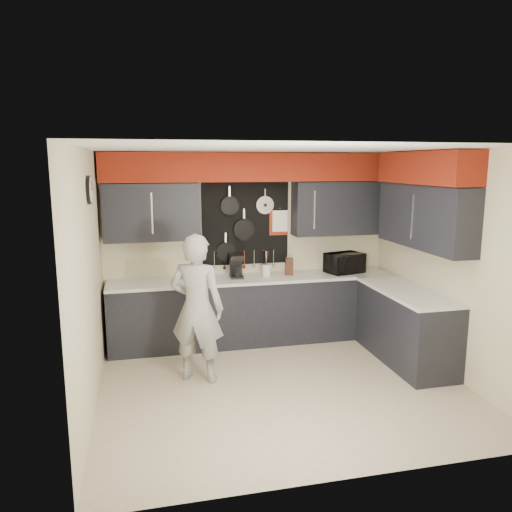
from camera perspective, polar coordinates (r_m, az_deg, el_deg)
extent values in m
plane|color=#BAA790|center=(5.79, 2.99, -14.51)|extent=(4.00, 4.00, 0.00)
cube|color=beige|center=(7.03, -0.81, 1.13)|extent=(4.00, 0.01, 2.60)
cube|color=black|center=(6.66, -11.83, 4.93)|extent=(1.24, 0.32, 0.75)
cube|color=black|center=(7.20, 9.50, 5.42)|extent=(1.34, 0.32, 0.75)
cube|color=maroon|center=(6.77, -0.52, 10.11)|extent=(3.94, 0.36, 0.38)
cube|color=black|center=(6.97, -1.20, 3.74)|extent=(1.22, 0.03, 1.15)
cylinder|color=black|center=(6.86, -3.03, 5.76)|extent=(0.26, 0.04, 0.26)
cylinder|color=black|center=(6.93, -1.38, 3.08)|extent=(0.30, 0.04, 0.30)
cylinder|color=black|center=(6.93, -3.47, 0.47)|extent=(0.27, 0.04, 0.27)
cylinder|color=silver|center=(6.97, 1.03, 5.84)|extent=(0.25, 0.02, 0.25)
cube|color=#9B250B|center=(7.06, 2.58, 3.78)|extent=(0.26, 0.01, 0.34)
cube|color=white|center=(7.05, 2.77, 4.01)|extent=(0.22, 0.01, 0.30)
cylinder|color=silver|center=(6.94, -4.78, -0.46)|extent=(0.01, 0.01, 0.20)
cylinder|color=silver|center=(6.97, -3.63, -0.41)|extent=(0.01, 0.01, 0.20)
cylinder|color=silver|center=(6.99, -2.48, -0.36)|extent=(0.01, 0.01, 0.20)
cylinder|color=silver|center=(7.02, -1.34, -0.31)|extent=(0.01, 0.01, 0.20)
cylinder|color=silver|center=(7.05, -0.22, -0.26)|extent=(0.01, 0.01, 0.20)
cylinder|color=silver|center=(7.08, 0.90, -0.21)|extent=(0.01, 0.01, 0.20)
cylinder|color=silver|center=(7.11, 2.01, -0.17)|extent=(0.01, 0.01, 0.20)
cube|color=beige|center=(6.22, 21.08, -0.84)|extent=(0.01, 3.50, 2.60)
cube|color=black|center=(6.31, 18.71, 4.29)|extent=(0.32, 1.70, 0.75)
cube|color=maroon|center=(6.27, 18.87, 9.52)|extent=(0.36, 1.70, 0.38)
cube|color=beige|center=(5.20, -18.55, -2.81)|extent=(0.01, 3.50, 2.60)
cylinder|color=black|center=(5.47, -18.55, 7.16)|extent=(0.04, 0.30, 0.30)
cylinder|color=white|center=(5.47, -18.32, 7.17)|extent=(0.01, 0.26, 0.26)
cube|color=black|center=(6.95, -0.27, -6.28)|extent=(3.90, 0.60, 0.88)
cube|color=silver|center=(6.82, -0.25, -2.61)|extent=(3.90, 0.63, 0.04)
cube|color=black|center=(6.56, 16.71, -7.76)|extent=(0.60, 1.60, 0.88)
cube|color=silver|center=(6.43, 16.81, -3.87)|extent=(0.63, 1.60, 0.04)
cube|color=black|center=(6.83, 0.22, -10.02)|extent=(3.90, 0.06, 0.10)
imported|color=black|center=(7.18, 10.07, -0.80)|extent=(0.58, 0.47, 0.28)
cube|color=#341710|center=(6.96, 3.82, -1.20)|extent=(0.13, 0.13, 0.23)
cylinder|color=white|center=(6.87, 1.20, -1.65)|extent=(0.12, 0.12, 0.16)
cube|color=black|center=(6.78, -2.18, -2.39)|extent=(0.19, 0.23, 0.03)
cube|color=black|center=(6.82, -2.31, -1.04)|extent=(0.18, 0.07, 0.29)
cube|color=black|center=(6.72, -2.20, -0.13)|extent=(0.19, 0.23, 0.06)
cylinder|color=black|center=(6.74, -2.16, -1.76)|extent=(0.11, 0.11, 0.13)
imported|color=#999997|center=(5.67, -6.78, -5.95)|extent=(0.74, 0.64, 1.70)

